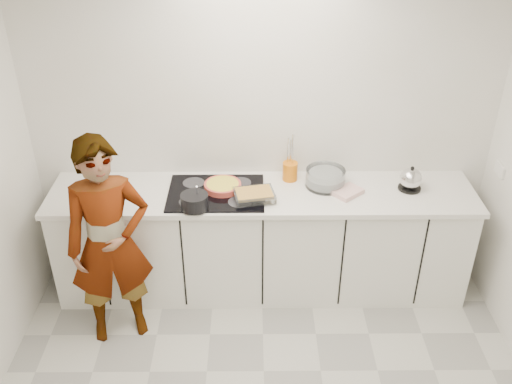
{
  "coord_description": "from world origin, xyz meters",
  "views": [
    {
      "loc": [
        -0.07,
        -2.41,
        3.14
      ],
      "look_at": [
        -0.05,
        1.05,
        1.05
      ],
      "focal_mm": 40.0,
      "sensor_mm": 36.0,
      "label": 1
    }
  ],
  "objects_px": {
    "hob": "(216,193)",
    "tart_dish": "(223,186)",
    "utensil_crock": "(290,171)",
    "cook": "(110,244)",
    "baking_dish": "(254,195)",
    "saucepan": "(195,201)",
    "mixing_bowl": "(325,179)",
    "kettle": "(411,180)"
  },
  "relations": [
    {
      "from": "tart_dish",
      "to": "mixing_bowl",
      "type": "xyz_separation_m",
      "value": [
        0.79,
        0.06,
        0.03
      ]
    },
    {
      "from": "tart_dish",
      "to": "saucepan",
      "type": "distance_m",
      "value": 0.33
    },
    {
      "from": "saucepan",
      "to": "baking_dish",
      "type": "height_order",
      "value": "saucepan"
    },
    {
      "from": "hob",
      "to": "utensil_crock",
      "type": "height_order",
      "value": "utensil_crock"
    },
    {
      "from": "hob",
      "to": "saucepan",
      "type": "height_order",
      "value": "saucepan"
    },
    {
      "from": "hob",
      "to": "cook",
      "type": "distance_m",
      "value": 0.87
    },
    {
      "from": "utensil_crock",
      "to": "cook",
      "type": "bearing_deg",
      "value": -151.57
    },
    {
      "from": "tart_dish",
      "to": "cook",
      "type": "xyz_separation_m",
      "value": [
        -0.76,
        -0.53,
        -0.15
      ]
    },
    {
      "from": "tart_dish",
      "to": "utensil_crock",
      "type": "xyz_separation_m",
      "value": [
        0.52,
        0.16,
        0.03
      ]
    },
    {
      "from": "mixing_bowl",
      "to": "cook",
      "type": "distance_m",
      "value": 1.67
    },
    {
      "from": "baking_dish",
      "to": "mixing_bowl",
      "type": "relative_size",
      "value": 0.89
    },
    {
      "from": "utensil_crock",
      "to": "cook",
      "type": "xyz_separation_m",
      "value": [
        -1.28,
        -0.69,
        -0.18
      ]
    },
    {
      "from": "saucepan",
      "to": "baking_dish",
      "type": "relative_size",
      "value": 0.69
    },
    {
      "from": "saucepan",
      "to": "cook",
      "type": "xyz_separation_m",
      "value": [
        -0.58,
        -0.26,
        -0.18
      ]
    },
    {
      "from": "kettle",
      "to": "utensil_crock",
      "type": "xyz_separation_m",
      "value": [
        -0.91,
        0.16,
        -0.01
      ]
    },
    {
      "from": "mixing_bowl",
      "to": "cook",
      "type": "relative_size",
      "value": 0.23
    },
    {
      "from": "baking_dish",
      "to": "cook",
      "type": "xyz_separation_m",
      "value": [
        -1.0,
        -0.39,
        -0.15
      ]
    },
    {
      "from": "tart_dish",
      "to": "kettle",
      "type": "height_order",
      "value": "kettle"
    },
    {
      "from": "hob",
      "to": "cook",
      "type": "bearing_deg",
      "value": -146.02
    },
    {
      "from": "tart_dish",
      "to": "cook",
      "type": "height_order",
      "value": "cook"
    },
    {
      "from": "baking_dish",
      "to": "cook",
      "type": "height_order",
      "value": "cook"
    },
    {
      "from": "cook",
      "to": "saucepan",
      "type": "bearing_deg",
      "value": 7.23
    },
    {
      "from": "utensil_crock",
      "to": "tart_dish",
      "type": "bearing_deg",
      "value": -162.54
    },
    {
      "from": "cook",
      "to": "tart_dish",
      "type": "bearing_deg",
      "value": 17.6
    },
    {
      "from": "saucepan",
      "to": "kettle",
      "type": "xyz_separation_m",
      "value": [
        1.61,
        0.28,
        0.01
      ]
    },
    {
      "from": "baking_dish",
      "to": "cook",
      "type": "bearing_deg",
      "value": -158.81
    },
    {
      "from": "baking_dish",
      "to": "mixing_bowl",
      "type": "height_order",
      "value": "mixing_bowl"
    },
    {
      "from": "saucepan",
      "to": "mixing_bowl",
      "type": "relative_size",
      "value": 0.62
    },
    {
      "from": "baking_dish",
      "to": "hob",
      "type": "bearing_deg",
      "value": 161.96
    },
    {
      "from": "saucepan",
      "to": "mixing_bowl",
      "type": "bearing_deg",
      "value": 18.79
    },
    {
      "from": "tart_dish",
      "to": "utensil_crock",
      "type": "relative_size",
      "value": 2.42
    },
    {
      "from": "tart_dish",
      "to": "baking_dish",
      "type": "distance_m",
      "value": 0.28
    },
    {
      "from": "utensil_crock",
      "to": "cook",
      "type": "distance_m",
      "value": 1.47
    },
    {
      "from": "baking_dish",
      "to": "utensil_crock",
      "type": "bearing_deg",
      "value": 47.39
    },
    {
      "from": "baking_dish",
      "to": "kettle",
      "type": "distance_m",
      "value": 1.2
    },
    {
      "from": "tart_dish",
      "to": "hob",
      "type": "bearing_deg",
      "value": -134.46
    },
    {
      "from": "saucepan",
      "to": "utensil_crock",
      "type": "height_order",
      "value": "saucepan"
    },
    {
      "from": "utensil_crock",
      "to": "mixing_bowl",
      "type": "bearing_deg",
      "value": -21.04
    },
    {
      "from": "hob",
      "to": "tart_dish",
      "type": "bearing_deg",
      "value": 45.54
    },
    {
      "from": "baking_dish",
      "to": "kettle",
      "type": "height_order",
      "value": "kettle"
    },
    {
      "from": "hob",
      "to": "baking_dish",
      "type": "distance_m",
      "value": 0.3
    },
    {
      "from": "tart_dish",
      "to": "kettle",
      "type": "bearing_deg",
      "value": 0.34
    }
  ]
}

